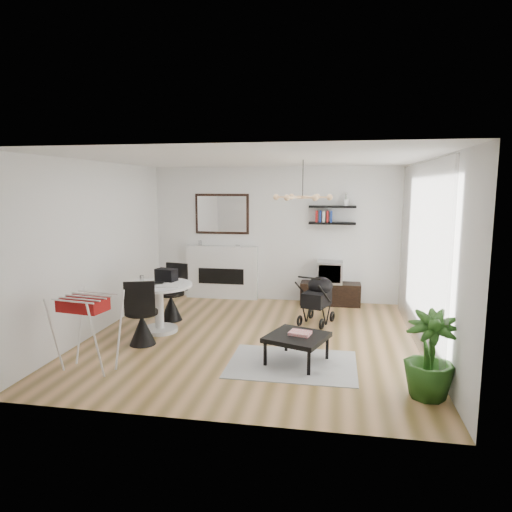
% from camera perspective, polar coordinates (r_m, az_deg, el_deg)
% --- Properties ---
extents(floor, '(5.00, 5.00, 0.00)m').
position_cam_1_polar(floor, '(7.09, -0.36, -10.33)').
color(floor, olive).
rests_on(floor, ground).
extents(ceiling, '(5.00, 5.00, 0.00)m').
position_cam_1_polar(ceiling, '(6.71, -0.38, 12.03)').
color(ceiling, white).
rests_on(ceiling, wall_back).
extents(wall_back, '(5.00, 0.00, 5.00)m').
position_cam_1_polar(wall_back, '(9.22, 2.43, 2.73)').
color(wall_back, white).
rests_on(wall_back, floor).
extents(wall_left, '(0.00, 5.00, 5.00)m').
position_cam_1_polar(wall_left, '(7.62, -19.20, 0.98)').
color(wall_left, white).
rests_on(wall_left, floor).
extents(wall_right, '(0.00, 5.00, 5.00)m').
position_cam_1_polar(wall_right, '(6.78, 20.89, -0.02)').
color(wall_right, white).
rests_on(wall_right, floor).
extents(sheer_curtain, '(0.04, 3.60, 2.60)m').
position_cam_1_polar(sheer_curtain, '(6.96, 19.78, 0.25)').
color(sheer_curtain, white).
rests_on(sheer_curtain, wall_right).
extents(fireplace, '(1.50, 0.17, 2.16)m').
position_cam_1_polar(fireplace, '(9.44, -4.29, -1.22)').
color(fireplace, white).
rests_on(fireplace, floor).
extents(shelf_lower, '(0.90, 0.25, 0.04)m').
position_cam_1_polar(shelf_lower, '(8.98, 9.49, 4.06)').
color(shelf_lower, black).
rests_on(shelf_lower, wall_back).
extents(shelf_upper, '(0.90, 0.25, 0.04)m').
position_cam_1_polar(shelf_upper, '(8.97, 9.54, 6.10)').
color(shelf_upper, black).
rests_on(shelf_upper, wall_back).
extents(pendant_lamp, '(0.90, 0.90, 0.10)m').
position_cam_1_polar(pendant_lamp, '(6.91, 5.85, 7.33)').
color(pendant_lamp, '#E4B077').
rests_on(pendant_lamp, ceiling).
extents(tv_console, '(1.16, 0.41, 0.44)m').
position_cam_1_polar(tv_console, '(9.12, 9.27, -4.67)').
color(tv_console, black).
rests_on(tv_console, floor).
extents(crt_tv, '(0.49, 0.43, 0.43)m').
position_cam_1_polar(crt_tv, '(9.03, 9.21, -2.00)').
color(crt_tv, '#A9A9AB').
rests_on(crt_tv, tv_console).
extents(dining_table, '(1.06, 1.06, 0.78)m').
position_cam_1_polar(dining_table, '(7.46, -12.04, -5.43)').
color(dining_table, white).
rests_on(dining_table, floor).
extents(laptop, '(0.40, 0.30, 0.03)m').
position_cam_1_polar(laptop, '(7.36, -12.91, -3.41)').
color(laptop, black).
rests_on(laptop, dining_table).
extents(black_bag, '(0.37, 0.28, 0.20)m').
position_cam_1_polar(black_bag, '(7.60, -11.15, -2.32)').
color(black_bag, black).
rests_on(black_bag, dining_table).
extents(newspaper, '(0.41, 0.36, 0.01)m').
position_cam_1_polar(newspaper, '(7.25, -10.87, -3.62)').
color(newspaper, silver).
rests_on(newspaper, dining_table).
extents(drinking_glass, '(0.06, 0.06, 0.11)m').
position_cam_1_polar(drinking_glass, '(7.62, -14.09, -2.75)').
color(drinking_glass, white).
rests_on(drinking_glass, dining_table).
extents(chair_far, '(0.49, 0.51, 0.98)m').
position_cam_1_polar(chair_far, '(8.10, -10.49, -5.74)').
color(chair_far, black).
rests_on(chair_far, floor).
extents(chair_near, '(0.51, 0.53, 0.99)m').
position_cam_1_polar(chair_near, '(6.95, -14.06, -8.26)').
color(chair_near, black).
rests_on(chair_near, floor).
extents(drying_rack, '(0.73, 0.70, 0.98)m').
position_cam_1_polar(drying_rack, '(6.17, -20.30, -8.79)').
color(drying_rack, white).
rests_on(drying_rack, floor).
extents(stroller, '(0.64, 0.79, 0.88)m').
position_cam_1_polar(stroller, '(7.86, 7.70, -5.61)').
color(stroller, black).
rests_on(stroller, floor).
extents(rug, '(1.66, 1.20, 0.01)m').
position_cam_1_polar(rug, '(6.16, 4.54, -13.31)').
color(rug, '#A3A3A3').
rests_on(rug, floor).
extents(coffee_table, '(0.92, 0.92, 0.37)m').
position_cam_1_polar(coffee_table, '(6.11, 5.14, -10.19)').
color(coffee_table, black).
rests_on(coffee_table, rug).
extents(magazines, '(0.31, 0.27, 0.04)m').
position_cam_1_polar(magazines, '(6.11, 5.53, -9.56)').
color(magazines, red).
rests_on(magazines, coffee_table).
extents(potted_plant, '(0.64, 0.64, 0.97)m').
position_cam_1_polar(potted_plant, '(5.44, 20.87, -11.49)').
color(potted_plant, '#224E16').
rests_on(potted_plant, floor).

